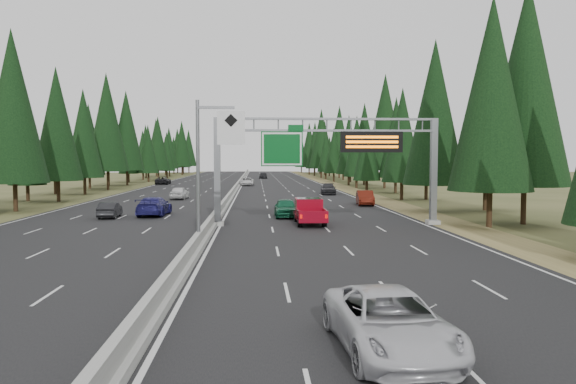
% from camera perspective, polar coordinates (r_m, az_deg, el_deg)
% --- Properties ---
extents(road, '(32.00, 260.00, 0.08)m').
position_cam_1_polar(road, '(85.80, -5.36, 0.12)').
color(road, black).
rests_on(road, ground).
extents(shoulder_right, '(3.60, 260.00, 0.06)m').
position_cam_1_polar(shoulder_right, '(86.99, 6.44, 0.15)').
color(shoulder_right, olive).
rests_on(shoulder_right, ground).
extents(shoulder_left, '(3.60, 260.00, 0.06)m').
position_cam_1_polar(shoulder_left, '(88.26, -16.98, 0.07)').
color(shoulder_left, '#3E4520').
rests_on(shoulder_left, ground).
extents(median_barrier, '(0.70, 260.00, 0.85)m').
position_cam_1_polar(median_barrier, '(85.78, -5.36, 0.37)').
color(median_barrier, gray).
rests_on(median_barrier, road).
extents(sign_gantry, '(16.75, 0.98, 7.80)m').
position_cam_1_polar(sign_gantry, '(40.90, 4.87, 3.88)').
color(sign_gantry, slate).
rests_on(sign_gantry, road).
extents(hov_sign_pole, '(2.80, 0.50, 8.00)m').
position_cam_1_polar(hov_sign_pole, '(30.68, -8.06, 3.00)').
color(hov_sign_pole, slate).
rests_on(hov_sign_pole, road).
extents(tree_row_right, '(11.64, 240.96, 18.95)m').
position_cam_1_polar(tree_row_right, '(81.44, 10.39, 6.16)').
color(tree_row_right, black).
rests_on(tree_row_right, ground).
extents(tree_row_left, '(11.43, 242.61, 18.96)m').
position_cam_1_polar(tree_row_left, '(80.72, -21.29, 5.96)').
color(tree_row_left, black).
rests_on(tree_row_left, ground).
extents(silver_minivan, '(2.90, 5.67, 1.53)m').
position_cam_1_polar(silver_minivan, '(14.58, 10.30, -12.87)').
color(silver_minivan, silver).
rests_on(silver_minivan, road).
extents(red_pickup, '(2.05, 5.75, 1.87)m').
position_cam_1_polar(red_pickup, '(41.90, 2.16, -1.81)').
color(red_pickup, black).
rests_on(red_pickup, road).
extents(car_ahead_green, '(1.85, 4.58, 1.56)m').
position_cam_1_polar(car_ahead_green, '(46.54, -0.22, -1.61)').
color(car_ahead_green, '#155D3C').
rests_on(car_ahead_green, road).
extents(car_ahead_dkred, '(2.08, 4.76, 1.52)m').
position_cam_1_polar(car_ahead_dkred, '(59.08, 7.83, -0.59)').
color(car_ahead_dkred, '#5A170C').
rests_on(car_ahead_dkred, road).
extents(car_ahead_dkgrey, '(2.56, 5.23, 1.46)m').
position_cam_1_polar(car_ahead_dkgrey, '(76.59, 4.11, 0.31)').
color(car_ahead_dkgrey, black).
rests_on(car_ahead_dkgrey, road).
extents(car_ahead_white, '(2.53, 5.24, 1.44)m').
position_cam_1_polar(car_ahead_white, '(101.65, -4.19, 1.07)').
color(car_ahead_white, silver).
rests_on(car_ahead_white, road).
extents(car_ahead_far, '(2.12, 4.74, 1.58)m').
position_cam_1_polar(car_ahead_far, '(137.97, -2.53, 1.71)').
color(car_ahead_far, black).
rests_on(car_ahead_far, road).
extents(car_onc_near, '(1.59, 4.01, 1.30)m').
position_cam_1_polar(car_onc_near, '(48.39, -17.65, -1.73)').
color(car_onc_near, black).
rests_on(car_onc_near, road).
extents(car_onc_blue, '(2.46, 5.63, 1.61)m').
position_cam_1_polar(car_onc_blue, '(49.17, -13.45, -1.40)').
color(car_onc_blue, navy).
rests_on(car_onc_blue, road).
extents(car_onc_white, '(2.17, 4.57, 1.51)m').
position_cam_1_polar(car_onc_white, '(68.54, -10.93, -0.08)').
color(car_onc_white, silver).
rests_on(car_onc_white, road).
extents(car_onc_far, '(2.43, 5.25, 1.46)m').
position_cam_1_polar(car_onc_far, '(109.04, -12.57, 1.16)').
color(car_onc_far, black).
rests_on(car_onc_far, road).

